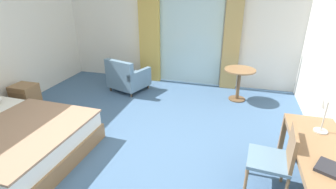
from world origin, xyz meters
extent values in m
cube|color=#426084|center=(0.00, 0.00, -0.05)|extent=(6.23, 6.73, 0.10)
cube|color=silver|center=(0.00, 3.10, 1.36)|extent=(5.83, 0.12, 2.71)
cube|color=silver|center=(0.33, 3.02, 1.19)|extent=(1.52, 0.02, 2.39)
cube|color=tan|center=(-0.65, 2.92, 1.25)|extent=(0.51, 0.10, 2.50)
cube|color=tan|center=(1.31, 2.92, 1.25)|extent=(0.38, 0.10, 2.50)
cube|color=olive|center=(-1.56, -0.65, 0.12)|extent=(2.17, 1.78, 0.24)
cube|color=white|center=(-1.56, -0.65, 0.35)|extent=(2.11, 1.73, 0.23)
cube|color=#99755B|center=(-1.21, -0.66, 0.48)|extent=(1.45, 1.74, 0.03)
cube|color=olive|center=(-2.45, 0.67, 0.25)|extent=(0.43, 0.38, 0.51)
cube|color=brown|center=(-2.45, 0.48, 0.36)|extent=(0.36, 0.01, 0.12)
cube|color=olive|center=(2.44, -0.40, 0.70)|extent=(0.58, 1.52, 0.04)
cube|color=olive|center=(2.44, -0.40, 0.65)|extent=(0.54, 1.44, 0.08)
cube|color=olive|center=(2.69, 0.33, 0.34)|extent=(0.06, 0.06, 0.69)
cube|color=olive|center=(2.18, 0.33, 0.34)|extent=(0.06, 0.06, 0.69)
cube|color=slate|center=(1.94, -0.33, 0.44)|extent=(0.50, 0.51, 0.04)
cube|color=olive|center=(2.15, -0.35, 0.66)|extent=(0.07, 0.45, 0.41)
cylinder|color=olive|center=(1.75, -0.10, 0.21)|extent=(0.04, 0.04, 0.42)
cylinder|color=olive|center=(1.72, -0.53, 0.21)|extent=(0.04, 0.04, 0.42)
cylinder|color=olive|center=(2.17, -0.13, 0.21)|extent=(0.04, 0.04, 0.42)
cylinder|color=#B7B2A8|center=(2.49, -0.02, 0.73)|extent=(0.15, 0.15, 0.02)
cylinder|color=#B7B2A8|center=(2.49, -0.02, 0.92)|extent=(0.02, 0.02, 0.36)
cone|color=#B7B2A8|center=(2.39, -0.14, 1.13)|extent=(0.13, 0.13, 0.16)
cube|color=#232328|center=(2.39, -0.72, 0.74)|extent=(0.29, 0.31, 0.03)
cube|color=slate|center=(-0.91, 2.16, 0.23)|extent=(0.94, 0.92, 0.27)
cube|color=slate|center=(-1.01, 1.87, 0.57)|extent=(0.76, 0.35, 0.40)
cube|color=slate|center=(-0.60, 2.05, 0.45)|extent=(0.32, 0.72, 0.16)
cube|color=slate|center=(-1.22, 2.26, 0.45)|extent=(0.32, 0.72, 0.16)
cylinder|color=#4C3D2D|center=(-0.52, 2.34, 0.05)|extent=(0.04, 0.04, 0.10)
cylinder|color=#4C3D2D|center=(-1.12, 2.54, 0.05)|extent=(0.04, 0.04, 0.10)
cylinder|color=#4C3D2D|center=(-0.70, 1.77, 0.05)|extent=(0.04, 0.04, 0.10)
cylinder|color=#4C3D2D|center=(-1.31, 1.97, 0.05)|extent=(0.04, 0.04, 0.10)
cylinder|color=olive|center=(1.55, 2.27, 0.67)|extent=(0.64, 0.64, 0.03)
cylinder|color=brown|center=(1.55, 2.27, 0.33)|extent=(0.07, 0.07, 0.65)
cylinder|color=brown|center=(1.55, 2.27, 0.01)|extent=(0.35, 0.35, 0.02)
camera|label=1|loc=(1.48, -2.91, 2.28)|focal=26.98mm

